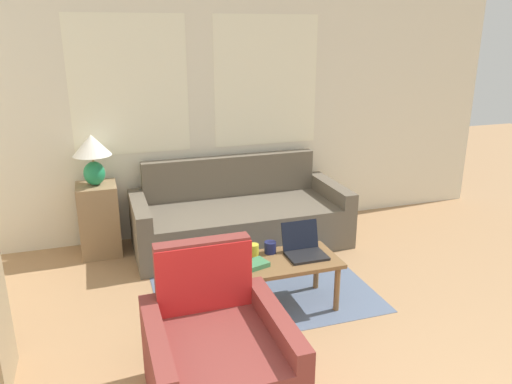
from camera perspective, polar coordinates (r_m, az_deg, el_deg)
The scene contains 12 objects.
wall_back at distance 5.11m, azimuth -5.40°, elevation 9.59°, with size 6.47×0.06×2.60m.
rug at distance 4.48m, azimuth -0.59°, elevation -9.18°, with size 1.73×1.94×0.01m.
couch at distance 5.00m, azimuth -1.93°, elevation -3.08°, with size 2.08×0.88×0.82m.
armchair at distance 3.00m, azimuth -4.45°, elevation -18.55°, with size 0.77×0.83×0.88m.
side_table at distance 4.95m, azimuth -17.48°, elevation -3.02°, with size 0.36×0.36×0.69m.
table_lamp at distance 4.76m, azimuth -18.21°, elevation 4.29°, with size 0.35×0.35×0.47m.
coffee_table at distance 3.81m, azimuth 2.22°, elevation -8.53°, with size 0.96×0.47×0.40m.
laptop at distance 3.88m, azimuth 5.51°, elevation -6.37°, with size 0.30×0.29×0.24m.
cup_navy at distance 3.85m, azimuth -0.27°, elevation -6.62°, with size 0.08×0.08×0.09m.
cup_yellow at distance 3.89m, azimuth 1.64°, elevation -6.34°, with size 0.09×0.09×0.09m.
cup_white at distance 3.69m, azimuth -3.40°, elevation -7.78°, with size 0.08×0.08×0.09m.
book_red at distance 3.67m, azimuth -0.50°, elevation -8.37°, with size 0.27×0.20×0.04m.
Camera 1 is at (-1.13, -0.99, 2.05)m, focal length 35.00 mm.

